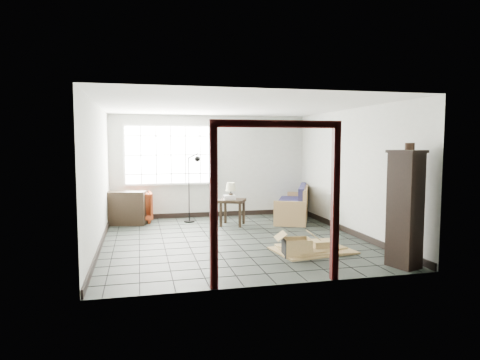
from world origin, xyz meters
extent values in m
plane|color=black|center=(0.00, 0.00, 0.00)|extent=(5.50, 5.50, 0.00)
cube|color=#A9ADA6|center=(0.00, 2.75, 1.30)|extent=(5.00, 0.02, 2.60)
cube|color=#A9ADA6|center=(0.00, -2.75, 1.30)|extent=(5.00, 0.02, 2.60)
cube|color=#A9ADA6|center=(-2.50, 0.00, 1.30)|extent=(0.02, 5.50, 2.60)
cube|color=#A9ADA6|center=(2.50, 0.00, 1.30)|extent=(0.02, 5.50, 2.60)
cube|color=white|center=(0.00, 0.00, 2.60)|extent=(5.00, 5.50, 0.02)
cube|color=black|center=(0.00, 2.73, 0.06)|extent=(4.95, 0.03, 0.12)
cube|color=black|center=(-2.48, 0.00, 0.06)|extent=(0.03, 5.45, 0.12)
cube|color=black|center=(2.48, 0.00, 0.06)|extent=(0.03, 5.45, 0.12)
cube|color=silver|center=(-1.00, 2.71, 1.60)|extent=(2.32, 0.06, 1.52)
cube|color=white|center=(-1.00, 2.67, 1.60)|extent=(2.20, 0.02, 1.40)
cube|color=#3B0E0D|center=(-0.85, -2.70, 1.05)|extent=(0.10, 0.08, 2.10)
cube|color=#3B0E0D|center=(0.85, -2.70, 1.05)|extent=(0.10, 0.08, 2.10)
cube|color=#3B0E0D|center=(0.00, -2.70, 2.15)|extent=(1.80, 0.08, 0.10)
cube|color=#A07D48|center=(1.91, 1.84, 0.16)|extent=(1.41, 1.96, 0.33)
cube|color=#A07D48|center=(1.53, 0.98, 0.29)|extent=(0.69, 0.35, 0.58)
cube|color=#A07D48|center=(2.29, 2.70, 0.29)|extent=(0.69, 0.35, 0.58)
cube|color=#A07D48|center=(2.21, 1.71, 0.50)|extent=(0.81, 1.69, 0.64)
cube|color=#1E1B44|center=(1.65, 1.30, 0.40)|extent=(0.84, 0.80, 0.15)
cube|color=#1E1B44|center=(1.89, 1.19, 0.62)|extent=(0.35, 0.58, 0.47)
cube|color=#1E1B44|center=(1.89, 1.85, 0.40)|extent=(0.84, 0.80, 0.15)
cube|color=#1E1B44|center=(2.13, 1.74, 0.62)|extent=(0.35, 0.58, 0.47)
cube|color=#1E1B44|center=(2.13, 2.39, 0.40)|extent=(0.84, 0.80, 0.15)
cube|color=#1E1B44|center=(2.38, 2.29, 0.62)|extent=(0.35, 0.58, 0.47)
imported|color=brown|center=(-1.90, 2.40, 0.41)|extent=(0.83, 0.78, 0.81)
cube|color=black|center=(0.30, 1.45, 0.57)|extent=(0.73, 0.73, 0.07)
cube|color=black|center=(0.01, 1.35, 0.28)|extent=(0.07, 0.07, 0.55)
cube|color=black|center=(0.41, 1.16, 0.28)|extent=(0.07, 0.07, 0.55)
cube|color=black|center=(0.19, 1.75, 0.28)|extent=(0.07, 0.07, 0.55)
cube|color=black|center=(0.59, 1.56, 0.28)|extent=(0.07, 0.07, 0.55)
cylinder|color=black|center=(0.27, 1.49, 0.67)|extent=(0.12, 0.12, 0.13)
cylinder|color=black|center=(0.27, 1.49, 0.79)|extent=(0.03, 0.03, 0.10)
cone|color=beige|center=(0.27, 1.49, 0.89)|extent=(0.30, 0.30, 0.19)
cube|color=silver|center=(0.24, 1.47, 0.65)|extent=(0.28, 0.23, 0.09)
cylinder|color=black|center=(0.10, 1.48, 0.65)|extent=(0.02, 0.06, 0.06)
cylinder|color=black|center=(-0.62, 2.09, 0.01)|extent=(0.33, 0.33, 0.03)
cylinder|color=black|center=(-0.62, 2.09, 0.79)|extent=(0.03, 0.03, 1.53)
cylinder|color=black|center=(-0.53, 2.00, 1.59)|extent=(0.25, 0.12, 0.14)
sphere|color=black|center=(-0.44, 1.91, 1.52)|extent=(0.18, 0.18, 0.14)
cube|color=black|center=(-2.15, 2.08, 0.39)|extent=(1.06, 0.58, 0.78)
cube|color=black|center=(-2.15, 2.08, 0.40)|extent=(0.98, 0.51, 0.03)
cube|color=black|center=(2.15, -2.40, 0.89)|extent=(0.45, 0.52, 1.77)
cube|color=black|center=(2.15, -2.40, 1.77)|extent=(0.51, 0.58, 0.04)
cylinder|color=black|center=(2.22, -2.36, 1.85)|extent=(0.18, 0.18, 0.11)
cube|color=olive|center=(0.78, -1.43, 0.01)|extent=(0.48, 0.40, 0.02)
cube|color=black|center=(0.56, -1.40, 0.15)|extent=(0.06, 0.35, 0.30)
cube|color=olive|center=(1.00, -1.45, 0.15)|extent=(0.06, 0.35, 0.30)
cube|color=olive|center=(0.76, -1.60, 0.15)|extent=(0.44, 0.07, 0.30)
cube|color=olive|center=(0.80, -1.25, 0.15)|extent=(0.44, 0.07, 0.30)
cube|color=olive|center=(0.50, -1.40, 0.35)|extent=(0.21, 0.37, 0.12)
cube|color=olive|center=(1.06, -1.46, 0.35)|extent=(0.21, 0.37, 0.12)
cube|color=olive|center=(1.17, -1.19, 0.01)|extent=(1.45, 1.12, 0.03)
cube|color=olive|center=(1.17, -1.19, 0.04)|extent=(1.20, 0.92, 0.03)
cube|color=olive|center=(1.17, -1.19, 0.07)|extent=(1.16, 0.98, 0.03)
cube|color=olive|center=(1.34, -1.23, 0.14)|extent=(0.39, 0.32, 0.11)
camera|label=1|loc=(-1.77, -8.08, 1.90)|focal=32.00mm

